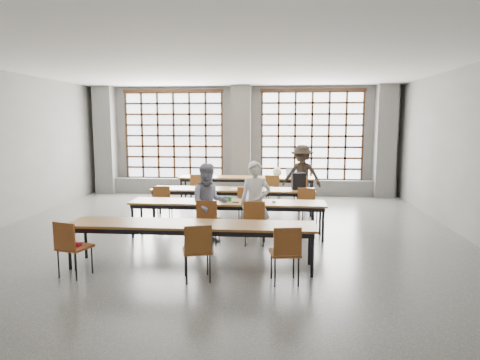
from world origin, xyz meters
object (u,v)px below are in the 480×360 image
at_px(desk_row_c, 227,205).
at_px(chair_near_mid, 198,246).
at_px(desk_row_a, 247,179).
at_px(desk_row_b, 233,191).
at_px(green_box, 226,199).
at_px(student_female, 209,203).
at_px(laptop_front, 254,198).
at_px(chair_front_right, 255,218).
at_px(backpack, 299,181).
at_px(student_male, 255,203).
at_px(chair_mid_centre, 247,201).
at_px(student_back, 302,175).
at_px(chair_front_left, 208,217).
at_px(mouse, 274,202).
at_px(laptop_back, 292,175).
at_px(red_pouch, 75,244).
at_px(phone, 236,202).
at_px(chair_back_right, 301,187).
at_px(chair_mid_right, 308,202).
at_px(chair_mid_left, 163,200).
at_px(plastic_bag, 277,172).
at_px(chair_back_left, 197,186).
at_px(chair_near_right, 286,249).
at_px(chair_near_left, 71,243).
at_px(desk_row_d, 191,227).
at_px(chair_back_mid, 273,187).

relative_size(desk_row_c, chair_near_mid, 4.55).
height_order(desk_row_a, desk_row_b, same).
bearing_deg(green_box, student_female, -113.32).
distance_m(student_female, laptop_front, 1.04).
bearing_deg(desk_row_a, chair_front_right, -83.85).
bearing_deg(desk_row_a, backpack, -57.33).
bearing_deg(student_male, chair_mid_centre, 99.80).
bearing_deg(student_back, chair_front_left, -98.11).
relative_size(chair_front_right, mouse, 8.98).
xyz_separation_m(chair_near_mid, laptop_back, (1.59, 6.68, 0.25)).
bearing_deg(red_pouch, phone, 46.98).
xyz_separation_m(chair_back_right, chair_front_right, (-1.08, -4.00, 0.00)).
relative_size(chair_mid_right, student_male, 0.55).
height_order(chair_mid_left, green_box, chair_mid_left).
bearing_deg(laptop_front, backpack, 59.14).
bearing_deg(plastic_bag, laptop_front, -96.64).
bearing_deg(chair_front_right, green_box, 132.40).
bearing_deg(chair_front_left, chair_back_left, 103.75).
bearing_deg(student_female, student_back, 45.49).
height_order(chair_near_mid, mouse, chair_near_mid).
xyz_separation_m(desk_row_c, chair_near_right, (1.16, -2.58, -0.13)).
bearing_deg(red_pouch, student_back, 57.91).
bearing_deg(desk_row_c, laptop_front, 11.41).
relative_size(student_female, mouse, 15.90).
distance_m(student_male, laptop_front, 0.61).
distance_m(chair_mid_right, laptop_back, 3.04).
xyz_separation_m(plastic_bag, red_pouch, (-3.06, -6.54, -0.37)).
xyz_separation_m(desk_row_a, laptop_front, (0.44, -3.88, 0.13)).
relative_size(desk_row_b, chair_near_right, 4.55).
height_order(chair_front_right, chair_near_right, same).
distance_m(chair_mid_centre, laptop_front, 1.03).
distance_m(desk_row_c, chair_near_left, 3.31).
height_order(chair_mid_right, student_back, student_back).
xyz_separation_m(laptop_front, red_pouch, (-2.60, -2.61, -0.29)).
relative_size(desk_row_a, chair_front_right, 4.55).
height_order(student_female, red_pouch, student_female).
distance_m(desk_row_b, desk_row_d, 3.67).
height_order(laptop_front, plastic_bag, plastic_bag).
distance_m(chair_back_mid, chair_mid_left, 3.42).
distance_m(desk_row_b, student_back, 2.52).
relative_size(chair_front_right, green_box, 3.52).
relative_size(chair_near_left, student_female, 0.56).
height_order(chair_mid_left, student_back, student_back).
bearing_deg(desk_row_d, student_female, 87.70).
bearing_deg(desk_row_c, mouse, -1.21).
bearing_deg(chair_back_left, desk_row_b, -53.79).
height_order(green_box, backpack, backpack).
height_order(student_female, laptop_back, student_female).
height_order(desk_row_d, student_male, student_male).
bearing_deg(student_female, desk_row_c, 41.12).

